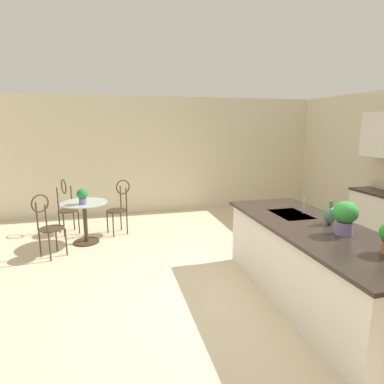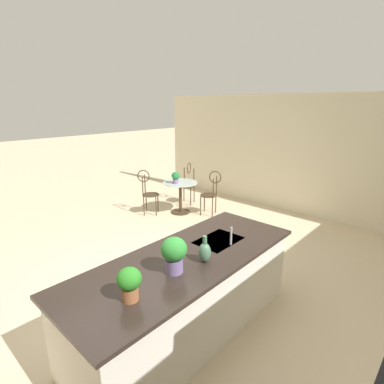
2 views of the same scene
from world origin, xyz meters
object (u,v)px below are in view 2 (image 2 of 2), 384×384
at_px(potted_plant_on_table, 176,177).
at_px(potted_plant_counter_far, 129,282).
at_px(potted_plant_counter_near, 174,253).
at_px(vase_on_counter, 205,252).
at_px(chair_by_island, 148,190).
at_px(chair_toward_desk, 211,191).
at_px(bistro_table, 180,194).
at_px(chair_near_window, 188,181).

height_order(potted_plant_on_table, potted_plant_counter_far, potted_plant_counter_far).
distance_m(potted_plant_counter_near, vase_on_counter, 0.37).
bearing_deg(potted_plant_counter_near, potted_plant_counter_far, 3.98).
distance_m(chair_by_island, vase_on_counter, 4.06).
bearing_deg(potted_plant_counter_far, chair_toward_desk, -149.72).
bearing_deg(potted_plant_on_table, vase_on_counter, 49.80).
height_order(chair_by_island, potted_plant_counter_near, potted_plant_counter_near).
xyz_separation_m(bistro_table, vase_on_counter, (2.63, 2.94, 0.58)).
bearing_deg(chair_toward_desk, chair_near_window, -105.79).
relative_size(bistro_table, potted_plant_counter_far, 2.73).
distance_m(bistro_table, potted_plant_counter_far, 4.60).
xyz_separation_m(bistro_table, potted_plant_on_table, (0.14, -0.01, 0.44)).
bearing_deg(chair_by_island, potted_plant_counter_near, 54.04).
bearing_deg(chair_by_island, bistro_table, 136.79).
bearing_deg(bistro_table, potted_plant_counter_far, 39.29).
bearing_deg(chair_near_window, chair_by_island, -6.52).
height_order(bistro_table, vase_on_counter, vase_on_counter).
distance_m(chair_by_island, potted_plant_counter_near, 4.19).
height_order(bistro_table, chair_toward_desk, chair_toward_desk).
distance_m(potted_plant_on_table, potted_plant_counter_far, 4.46).
bearing_deg(chair_by_island, potted_plant_counter_far, 48.68).
xyz_separation_m(chair_near_window, chair_toward_desk, (0.28, 0.98, 0.00)).
relative_size(chair_toward_desk, vase_on_counter, 3.62).
bearing_deg(vase_on_counter, potted_plant_counter_far, -3.33).
bearing_deg(bistro_table, vase_on_counter, 48.19).
height_order(chair_toward_desk, potted_plant_counter_near, potted_plant_counter_near).
bearing_deg(potted_plant_counter_far, bistro_table, -140.71).
distance_m(bistro_table, chair_by_island, 0.75).
relative_size(chair_by_island, chair_toward_desk, 1.00).
bearing_deg(chair_near_window, chair_toward_desk, 74.21).
xyz_separation_m(potted_plant_on_table, potted_plant_counter_near, (2.84, 2.85, 0.24)).
height_order(potted_plant_counter_near, vase_on_counter, potted_plant_counter_near).
distance_m(chair_by_island, potted_plant_on_table, 0.72).
xyz_separation_m(bistro_table, chair_near_window, (-0.66, -0.37, 0.13)).
relative_size(chair_near_window, vase_on_counter, 3.62).
height_order(chair_near_window, chair_toward_desk, same).
relative_size(bistro_table, chair_by_island, 0.77).
bearing_deg(potted_plant_on_table, chair_near_window, -155.27).
bearing_deg(chair_toward_desk, potted_plant_counter_far, 30.28).
xyz_separation_m(chair_by_island, potted_plant_counter_near, (2.44, 3.36, 0.55)).
bearing_deg(vase_on_counter, potted_plant_on_table, -130.20).
bearing_deg(potted_plant_counter_near, chair_toward_desk, -146.26).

